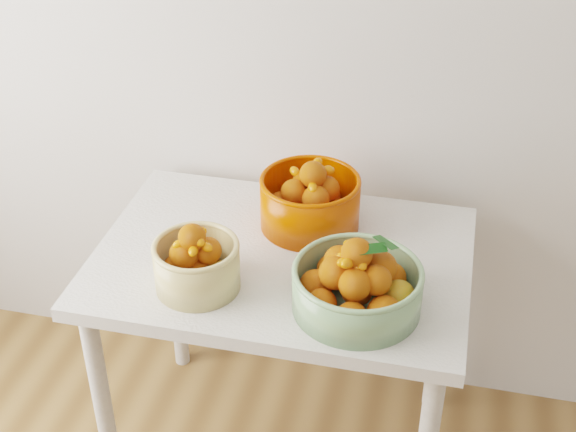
% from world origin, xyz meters
% --- Properties ---
extents(table, '(1.00, 0.70, 0.75)m').
position_xyz_m(table, '(-0.33, 1.60, 0.65)').
color(table, silver).
rests_on(table, ground).
extents(bowl_cream, '(0.24, 0.24, 0.19)m').
position_xyz_m(bowl_cream, '(-0.51, 1.42, 0.82)').
color(bowl_cream, '#D1B776').
rests_on(bowl_cream, table).
extents(bowl_green, '(0.39, 0.39, 0.20)m').
position_xyz_m(bowl_green, '(-0.10, 1.43, 0.82)').
color(bowl_green, '#7AA270').
rests_on(bowl_green, table).
extents(bowl_orange, '(0.36, 0.36, 0.20)m').
position_xyz_m(bowl_orange, '(-0.29, 1.76, 0.83)').
color(bowl_orange, '#C83400').
rests_on(bowl_orange, table).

